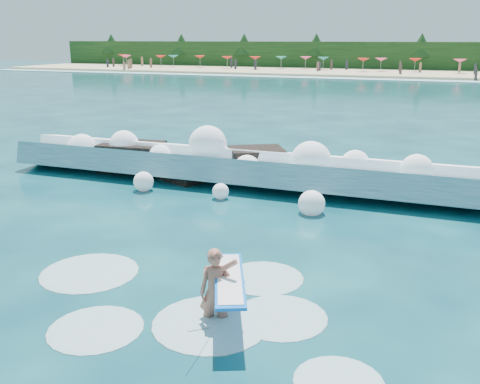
{
  "coord_description": "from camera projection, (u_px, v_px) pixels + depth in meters",
  "views": [
    {
      "loc": [
        6.96,
        -12.28,
        5.61
      ],
      "look_at": [
        1.5,
        2.0,
        1.2
      ],
      "focal_mm": 40.0,
      "sensor_mm": 36.0,
      "label": 1
    }
  ],
  "objects": [
    {
      "name": "wet_band",
      "position": [
        395.0,
        79.0,
        75.08
      ],
      "size": [
        140.0,
        5.0,
        0.08
      ],
      "primitive_type": "cube",
      "color": "silver",
      "rests_on": "ground"
    },
    {
      "name": "breaking_wave",
      "position": [
        232.0,
        168.0,
        21.56
      ],
      "size": [
        19.13,
        2.93,
        1.65
      ],
      "color": "teal",
      "rests_on": "ground"
    },
    {
      "name": "surf_foam",
      "position": [
        186.0,
        304.0,
        11.71
      ],
      "size": [
        8.66,
        5.42,
        0.12
      ],
      "color": "silver",
      "rests_on": "ground"
    },
    {
      "name": "beach",
      "position": [
        402.0,
        73.0,
        84.91
      ],
      "size": [
        140.0,
        20.0,
        0.4
      ],
      "primitive_type": "cube",
      "color": "tan",
      "rests_on": "ground"
    },
    {
      "name": "wave_spray",
      "position": [
        227.0,
        157.0,
        21.3
      ],
      "size": [
        15.38,
        4.36,
        2.32
      ],
      "color": "white",
      "rests_on": "ground"
    },
    {
      "name": "treeline",
      "position": [
        408.0,
        57.0,
        93.25
      ],
      "size": [
        140.0,
        4.0,
        5.0
      ],
      "primitive_type": "cube",
      "color": "black",
      "rests_on": "ground"
    },
    {
      "name": "ground",
      "position": [
        165.0,
        246.0,
        14.97
      ],
      "size": [
        200.0,
        200.0,
        0.0
      ],
      "primitive_type": "plane",
      "color": "#072D39",
      "rests_on": "ground"
    },
    {
      "name": "beachgoers",
      "position": [
        369.0,
        68.0,
        83.55
      ],
      "size": [
        100.85,
        13.29,
        1.91
      ],
      "color": "#3F332D",
      "rests_on": "ground"
    },
    {
      "name": "beach_umbrellas",
      "position": [
        405.0,
        60.0,
        86.25
      ],
      "size": [
        111.49,
        6.74,
        0.5
      ],
      "color": "red",
      "rests_on": "ground"
    },
    {
      "name": "rock_cluster",
      "position": [
        185.0,
        163.0,
        22.73
      ],
      "size": [
        8.45,
        3.57,
        1.5
      ],
      "color": "black",
      "rests_on": "ground"
    },
    {
      "name": "surfer_with_board",
      "position": [
        219.0,
        289.0,
        10.89
      ],
      "size": [
        1.55,
        2.99,
        1.86
      ],
      "color": "#A25E4B",
      "rests_on": "ground"
    }
  ]
}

